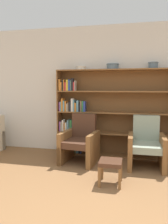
% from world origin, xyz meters
% --- Properties ---
extents(wall_back, '(12.00, 0.06, 2.75)m').
position_xyz_m(wall_back, '(0.00, 2.91, 1.38)').
color(wall_back, silver).
rests_on(wall_back, ground).
extents(bookshelf, '(2.46, 0.30, 1.81)m').
position_xyz_m(bookshelf, '(-0.27, 2.74, 0.89)').
color(bookshelf, brown).
rests_on(bookshelf, ground).
extents(bowl_cream, '(0.23, 0.23, 0.08)m').
position_xyz_m(bowl_cream, '(-0.77, 2.72, 1.86)').
color(bowl_cream, silver).
rests_on(bowl_cream, bookshelf).
extents(bowl_copper, '(0.26, 0.26, 0.11)m').
position_xyz_m(bowl_copper, '(-0.10, 2.72, 1.88)').
color(bowl_copper, slate).
rests_on(bowl_copper, bookshelf).
extents(bowl_olive, '(0.20, 0.20, 0.12)m').
position_xyz_m(bowl_olive, '(0.69, 2.72, 1.88)').
color(bowl_olive, slate).
rests_on(bowl_olive, bookshelf).
extents(armchair_leather, '(0.71, 0.75, 0.92)m').
position_xyz_m(armchair_leather, '(-0.66, 2.19, 0.39)').
color(armchair_leather, brown).
rests_on(armchair_leather, ground).
extents(armchair_cushioned, '(0.64, 0.68, 0.92)m').
position_xyz_m(armchair_cushioned, '(0.57, 2.19, 0.39)').
color(armchair_cushioned, brown).
rests_on(armchair_cushioned, ground).
extents(footstool, '(0.33, 0.33, 0.36)m').
position_xyz_m(footstool, '(0.01, 1.31, 0.29)').
color(footstool, brown).
rests_on(footstool, ground).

